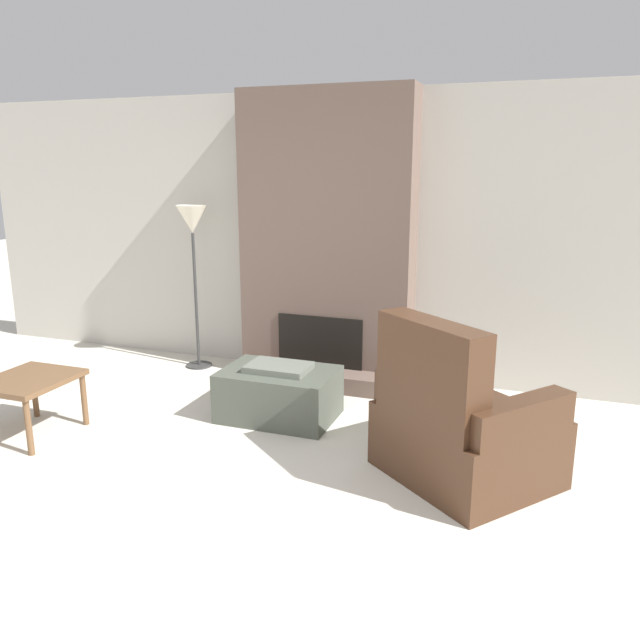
{
  "coord_description": "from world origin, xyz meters",
  "views": [
    {
      "loc": [
        1.84,
        -2.33,
        1.94
      ],
      "look_at": [
        0.0,
        2.81,
        0.59
      ],
      "focal_mm": 35.0,
      "sensor_mm": 36.0,
      "label": 1
    }
  ],
  "objects_px": {
    "armchair": "(458,432)",
    "side_table": "(29,385)",
    "ottoman": "(279,393)",
    "floor_lamp_left": "(193,230)"
  },
  "relations": [
    {
      "from": "armchair",
      "to": "floor_lamp_left",
      "type": "height_order",
      "value": "floor_lamp_left"
    },
    {
      "from": "side_table",
      "to": "floor_lamp_left",
      "type": "xyz_separation_m",
      "value": [
        0.32,
        1.84,
        0.96
      ]
    },
    {
      "from": "side_table",
      "to": "floor_lamp_left",
      "type": "relative_size",
      "value": 0.4
    },
    {
      "from": "armchair",
      "to": "side_table",
      "type": "height_order",
      "value": "armchair"
    },
    {
      "from": "ottoman",
      "to": "side_table",
      "type": "distance_m",
      "value": 1.84
    },
    {
      "from": "ottoman",
      "to": "side_table",
      "type": "bearing_deg",
      "value": -150.16
    },
    {
      "from": "ottoman",
      "to": "floor_lamp_left",
      "type": "distance_m",
      "value": 1.95
    },
    {
      "from": "armchair",
      "to": "side_table",
      "type": "bearing_deg",
      "value": 45.94
    },
    {
      "from": "armchair",
      "to": "side_table",
      "type": "relative_size",
      "value": 2.02
    },
    {
      "from": "side_table",
      "to": "floor_lamp_left",
      "type": "bearing_deg",
      "value": 80.26
    }
  ]
}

